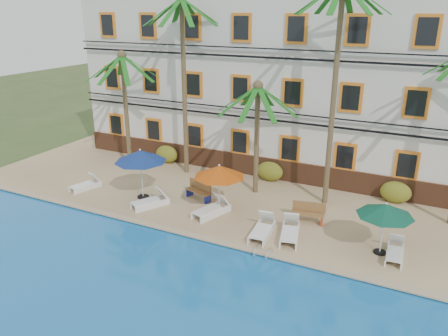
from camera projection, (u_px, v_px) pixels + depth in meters
The scene contains 24 objects.
ground at pixel (206, 233), 19.46m from camera, with size 100.00×100.00×0.00m, color #384C23.
pool_deck at pixel (250, 191), 23.63m from camera, with size 30.00×12.00×0.25m, color tan.
swimming_pool at pixel (98, 327), 13.54m from camera, with size 26.00×12.00×0.20m, color #186BB7.
pool_coping at pixel (195, 236), 18.61m from camera, with size 30.00×0.35×0.06m, color tan.
hotel_building at pixel (284, 80), 26.01m from camera, with size 25.40×6.44×10.22m.
palm_a at pixel (125, 94), 25.19m from camera, with size 4.17×4.17×6.97m.
palm_b at pixel (183, 66), 23.86m from camera, with size 4.17×4.17×9.94m.
palm_c at pixel (257, 121), 21.85m from camera, with size 4.17×4.17×5.88m.
palm_d at pixel (336, 70), 19.65m from camera, with size 4.17×4.17×10.55m.
shrub_left at pixel (167, 154), 27.39m from camera, with size 1.50×0.90×1.10m, color #275317.
shrub_mid at pixel (270, 171), 24.52m from camera, with size 1.50×0.90×1.10m, color #275317.
shrub_right at pixel (396, 192), 21.74m from camera, with size 1.50×0.90×1.10m, color #275317.
umbrella_blue at pixel (140, 156), 21.70m from camera, with size 2.63×2.63×2.63m.
umbrella_red at pixel (219, 172), 20.15m from camera, with size 2.43×2.43×2.43m.
umbrella_green at pixel (386, 210), 16.73m from camera, with size 2.21×2.21×2.21m.
lounger_a at pixel (86, 184), 23.48m from camera, with size 1.04×1.78×0.79m.
lounger_b at pixel (151, 201), 21.41m from camera, with size 1.48×1.95×0.88m.
lounger_c at pixel (212, 209), 20.51m from camera, with size 1.29×2.11×0.94m.
lounger_d at pixel (262, 229), 18.65m from camera, with size 0.89×2.04×0.94m.
lounger_e at pixel (290, 231), 18.43m from camera, with size 1.17×2.12×0.95m.
lounger_f at pixel (395, 251), 16.99m from camera, with size 0.70×1.76×0.82m.
bench_left at pixel (199, 190), 22.17m from camera, with size 1.57×0.86×0.93m.
bench_right at pixel (308, 212), 19.77m from camera, with size 1.56×0.74×0.93m.
pool_ladder at pixel (263, 255), 17.22m from camera, with size 0.54×0.74×0.74m.
Camera 1 is at (8.41, -15.12, 9.41)m, focal length 35.00 mm.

